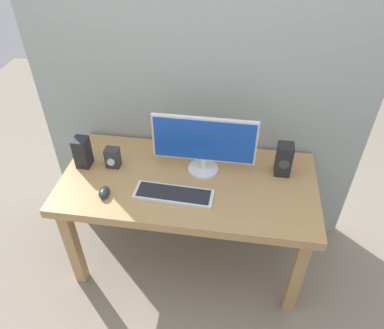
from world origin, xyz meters
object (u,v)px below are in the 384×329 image
(monitor, at_px, (204,143))
(mouse, at_px, (104,192))
(desk, at_px, (188,190))
(speaker_right, at_px, (284,159))
(speaker_left, at_px, (82,152))
(keyboard_primary, at_px, (174,194))
(audio_controller, at_px, (113,158))

(monitor, bearing_deg, mouse, -149.34)
(desk, xyz_separation_m, speaker_right, (0.55, 0.15, 0.19))
(monitor, relative_size, speaker_right, 2.94)
(speaker_right, distance_m, speaker_left, 1.21)
(mouse, xyz_separation_m, speaker_right, (1.00, 0.35, 0.08))
(keyboard_primary, xyz_separation_m, audio_controller, (-0.42, 0.21, 0.05))
(desk, xyz_separation_m, speaker_left, (-0.66, 0.04, 0.18))
(desk, bearing_deg, mouse, -156.02)
(audio_controller, bearing_deg, speaker_right, 4.92)
(keyboard_primary, bearing_deg, desk, 67.72)
(audio_controller, bearing_deg, desk, -7.16)
(monitor, height_order, speaker_right, monitor)
(audio_controller, bearing_deg, monitor, 5.37)
(keyboard_primary, xyz_separation_m, speaker_left, (-0.60, 0.19, 0.09))
(speaker_left, relative_size, audio_controller, 1.51)
(mouse, distance_m, audio_controller, 0.26)
(monitor, relative_size, speaker_left, 3.13)
(desk, xyz_separation_m, keyboard_primary, (-0.06, -0.15, 0.10))
(keyboard_primary, relative_size, mouse, 4.70)
(mouse, xyz_separation_m, speaker_left, (-0.21, 0.24, 0.08))
(desk, height_order, monitor, monitor)
(desk, height_order, speaker_left, speaker_left)
(speaker_right, relative_size, audio_controller, 1.61)
(desk, bearing_deg, keyboard_primary, -112.28)
(desk, height_order, speaker_right, speaker_right)
(monitor, xyz_separation_m, audio_controller, (-0.55, -0.05, -0.13))
(mouse, distance_m, speaker_right, 1.06)
(keyboard_primary, bearing_deg, monitor, 62.10)
(keyboard_primary, bearing_deg, audio_controller, 153.72)
(desk, height_order, audio_controller, audio_controller)
(keyboard_primary, bearing_deg, speaker_right, 25.79)
(monitor, height_order, audio_controller, monitor)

